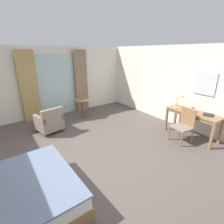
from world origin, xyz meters
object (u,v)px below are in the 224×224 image
Objects in this scene: desk_lamp at (181,99)px; armchair_by_window at (50,122)px; writing_desk at (193,115)px; closed_book at (208,115)px; desk_chair at (184,124)px; round_cafe_table at (82,104)px.

armchair_by_window is (-3.33, 2.22, -0.69)m from desk_lamp.
closed_book is (0.08, -0.38, 0.11)m from writing_desk.
desk_chair reaches higher than round_cafe_table.
armchair_by_window is (-3.39, 3.07, -0.44)m from closed_book.
armchair_by_window is at bearing 146.22° from desk_lamp.
closed_book is at bearing -62.10° from round_cafe_table.
round_cafe_table is (1.42, 0.63, 0.18)m from armchair_by_window.
armchair_by_window is at bearing 118.68° from closed_book.
desk_lamp is 0.63× the size of round_cafe_table.
desk_chair is 3.96m from armchair_by_window.
desk_chair is 1.15× the size of armchair_by_window.
desk_lamp reaches higher than closed_book.
desk_chair is at bearing -66.65° from round_cafe_table.
desk_lamp is at bearing -56.32° from round_cafe_table.
round_cafe_table is (-1.45, 3.36, 0.00)m from desk_chair.
writing_desk is 5.93× the size of closed_book.
armchair_by_window reaches higher than closed_book.
round_cafe_table is at bearing 23.88° from armchair_by_window.
armchair_by_window is (-3.31, 2.69, -0.33)m from writing_desk.
writing_desk is 1.81× the size of armchair_by_window.
armchair_by_window is at bearing 136.51° from desk_chair.
desk_chair reaches higher than writing_desk.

